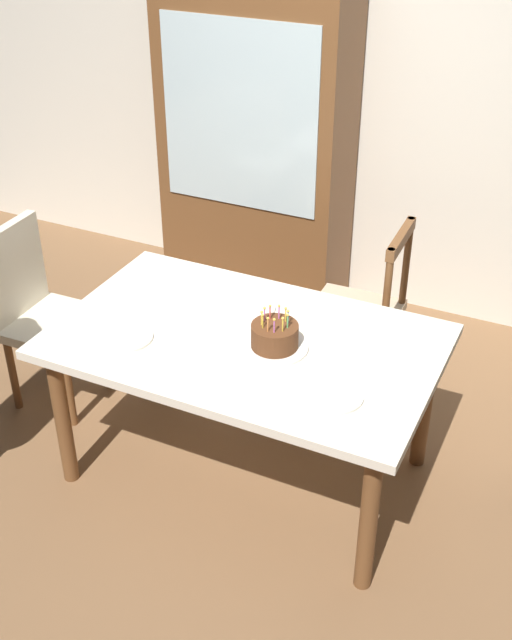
{
  "coord_description": "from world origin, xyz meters",
  "views": [
    {
      "loc": [
        1.24,
        -2.51,
        2.58
      ],
      "look_at": [
        0.05,
        0.0,
        0.84
      ],
      "focal_mm": 44.81,
      "sensor_mm": 36.0,
      "label": 1
    }
  ],
  "objects_px": {
    "chair_spindle_back": "(360,315)",
    "china_cabinet": "(256,148)",
    "dining_table": "(245,354)",
    "birthday_cake": "(275,338)",
    "plate_near_celebrant": "(127,338)",
    "chair_upholstered": "(37,306)",
    "plate_far_side": "(251,307)",
    "plate_near_guest": "(335,396)"
  },
  "relations": [
    {
      "from": "dining_table",
      "to": "birthday_cake",
      "type": "height_order",
      "value": "birthday_cake"
    },
    {
      "from": "plate_near_celebrant",
      "to": "chair_spindle_back",
      "type": "distance_m",
      "value": 1.28
    },
    {
      "from": "plate_near_guest",
      "to": "birthday_cake",
      "type": "bearing_deg",
      "value": 149.22
    },
    {
      "from": "chair_spindle_back",
      "to": "chair_upholstered",
      "type": "relative_size",
      "value": 1.0
    },
    {
      "from": "plate_far_side",
      "to": "chair_upholstered",
      "type": "bearing_deg",
      "value": -173.13
    },
    {
      "from": "chair_upholstered",
      "to": "plate_near_celebrant",
      "type": "bearing_deg",
      "value": -22.51
    },
    {
      "from": "birthday_cake",
      "to": "chair_spindle_back",
      "type": "relative_size",
      "value": 0.29
    },
    {
      "from": "birthday_cake",
      "to": "china_cabinet",
      "type": "height_order",
      "value": "china_cabinet"
    },
    {
      "from": "birthday_cake",
      "to": "plate_near_celebrant",
      "type": "bearing_deg",
      "value": -161.01
    },
    {
      "from": "dining_table",
      "to": "china_cabinet",
      "type": "height_order",
      "value": "china_cabinet"
    },
    {
      "from": "plate_near_celebrant",
      "to": "chair_spindle_back",
      "type": "height_order",
      "value": "chair_spindle_back"
    },
    {
      "from": "dining_table",
      "to": "chair_upholstered",
      "type": "bearing_deg",
      "value": 175.76
    },
    {
      "from": "birthday_cake",
      "to": "chair_upholstered",
      "type": "distance_m",
      "value": 1.37
    },
    {
      "from": "plate_near_celebrant",
      "to": "plate_far_side",
      "type": "xyz_separation_m",
      "value": [
        0.36,
        0.45,
        0.0
      ]
    },
    {
      "from": "plate_near_guest",
      "to": "china_cabinet",
      "type": "distance_m",
      "value": 2.14
    },
    {
      "from": "plate_far_side",
      "to": "plate_near_guest",
      "type": "height_order",
      "value": "same"
    },
    {
      "from": "dining_table",
      "to": "plate_near_celebrant",
      "type": "distance_m",
      "value": 0.5
    },
    {
      "from": "plate_far_side",
      "to": "plate_near_guest",
      "type": "distance_m",
      "value": 0.72
    },
    {
      "from": "plate_near_guest",
      "to": "china_cabinet",
      "type": "height_order",
      "value": "china_cabinet"
    },
    {
      "from": "plate_near_celebrant",
      "to": "china_cabinet",
      "type": "xyz_separation_m",
      "value": [
        -0.25,
        1.78,
        0.21
      ]
    },
    {
      "from": "birthday_cake",
      "to": "china_cabinet",
      "type": "xyz_separation_m",
      "value": [
        -0.83,
        1.58,
        0.16
      ]
    },
    {
      "from": "chair_spindle_back",
      "to": "plate_near_celebrant",
      "type": "bearing_deg",
      "value": -123.43
    },
    {
      "from": "birthday_cake",
      "to": "plate_near_celebrant",
      "type": "height_order",
      "value": "birthday_cake"
    },
    {
      "from": "chair_spindle_back",
      "to": "chair_upholstered",
      "type": "distance_m",
      "value": 1.61
    },
    {
      "from": "chair_upholstered",
      "to": "birthday_cake",
      "type": "bearing_deg",
      "value": -4.67
    },
    {
      "from": "birthday_cake",
      "to": "chair_upholstered",
      "type": "bearing_deg",
      "value": 175.33
    },
    {
      "from": "plate_near_celebrant",
      "to": "china_cabinet",
      "type": "relative_size",
      "value": 0.12
    },
    {
      "from": "chair_spindle_back",
      "to": "china_cabinet",
      "type": "relative_size",
      "value": 0.5
    },
    {
      "from": "china_cabinet",
      "to": "chair_upholstered",
      "type": "bearing_deg",
      "value": -109.04
    },
    {
      "from": "birthday_cake",
      "to": "chair_upholstered",
      "type": "xyz_separation_m",
      "value": [
        -1.34,
        0.11,
        -0.26
      ]
    },
    {
      "from": "plate_near_celebrant",
      "to": "chair_upholstered",
      "type": "height_order",
      "value": "chair_upholstered"
    },
    {
      "from": "dining_table",
      "to": "plate_far_side",
      "type": "height_order",
      "value": "plate_far_side"
    },
    {
      "from": "plate_near_guest",
      "to": "chair_spindle_back",
      "type": "distance_m",
      "value": 1.1
    },
    {
      "from": "plate_near_celebrant",
      "to": "plate_far_side",
      "type": "relative_size",
      "value": 1.0
    },
    {
      "from": "plate_near_celebrant",
      "to": "plate_far_side",
      "type": "height_order",
      "value": "same"
    },
    {
      "from": "plate_far_side",
      "to": "china_cabinet",
      "type": "height_order",
      "value": "china_cabinet"
    },
    {
      "from": "plate_near_celebrant",
      "to": "dining_table",
      "type": "bearing_deg",
      "value": 26.69
    },
    {
      "from": "chair_spindle_back",
      "to": "chair_upholstered",
      "type": "height_order",
      "value": "same"
    },
    {
      "from": "plate_near_celebrant",
      "to": "birthday_cake",
      "type": "bearing_deg",
      "value": 18.99
    },
    {
      "from": "dining_table",
      "to": "chair_upholstered",
      "type": "distance_m",
      "value": 1.21
    },
    {
      "from": "chair_spindle_back",
      "to": "china_cabinet",
      "type": "xyz_separation_m",
      "value": [
        -0.93,
        0.74,
        0.49
      ]
    },
    {
      "from": "chair_upholstered",
      "to": "dining_table",
      "type": "bearing_deg",
      "value": -4.24
    }
  ]
}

